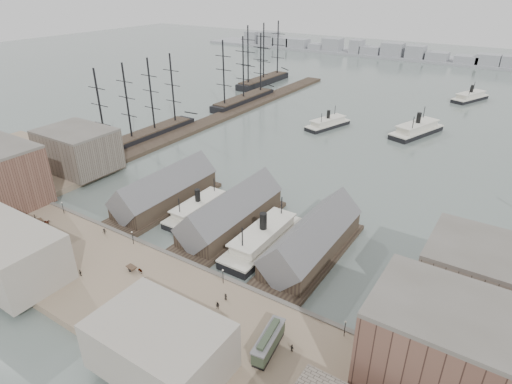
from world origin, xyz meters
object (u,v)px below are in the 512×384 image
Objects in this scene: horse_cart_left at (45,222)px; horse_cart_right at (170,305)px; ferry_docked_west at (198,208)px; tram at (269,342)px; horse_cart_center at (137,270)px.

horse_cart_left reaches higher than horse_cart_right.
tram is (47.28, -35.73, 1.84)m from ferry_docked_west.
tram is at bearing -88.68° from horse_cart_right.
ferry_docked_west is 5.20× the size of horse_cart_center.
horse_cart_right is at bearing 176.08° from tram.
horse_cart_left is 1.04× the size of horse_cart_right.
ferry_docked_west is 43.95m from horse_cart_left.
ferry_docked_west reaches higher than horse_cart_center.
tram is 2.26× the size of horse_cart_center.
ferry_docked_west is 44.18m from horse_cart_right.
horse_cart_center is at bearing -76.06° from ferry_docked_west.
ferry_docked_west reaches higher than tram.
tram is at bearing -88.13° from horse_cart_center.
horse_cart_center is (38.92, -1.26, -0.04)m from horse_cart_left.
horse_cart_left reaches higher than horse_cart_center.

